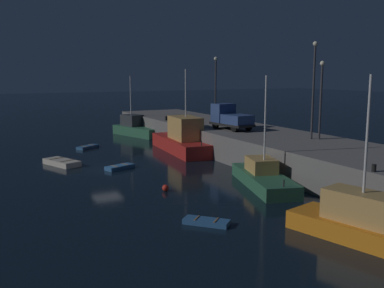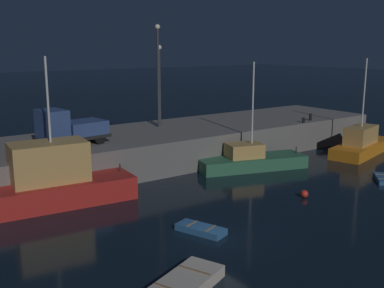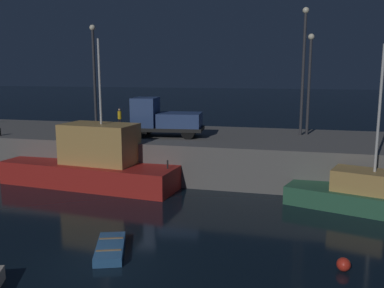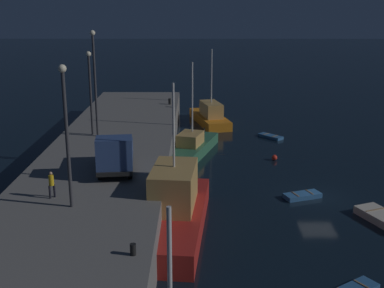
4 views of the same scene
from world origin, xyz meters
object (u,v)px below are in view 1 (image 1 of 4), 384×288
dockworker (231,116)px  lamp_post_west (216,85)px  dinghy_orange_near (62,162)px  rowboat_white_mid (88,147)px  dinghy_red_small (120,167)px  lamp_post_central (321,93)px  fishing_boat_orange (369,225)px  mooring_buoy_near (165,188)px  utility_truck (230,118)px  rowboat_blue_far (206,222)px  lamp_post_east (314,83)px  bollard_west (166,118)px  fishing_boat_white (184,140)px  fishing_boat_blue (263,177)px  fishing_trawler_red (137,128)px  bollard_east (374,168)px

dockworker → lamp_post_west: bearing=-132.4°
dinghy_orange_near → rowboat_white_mid: dinghy_orange_near is taller
dinghy_red_small → lamp_post_central: bearing=64.8°
fishing_boat_orange → dockworker: (-29.18, 10.03, 2.62)m
dinghy_orange_near → mooring_buoy_near: dinghy_orange_near is taller
utility_truck → dockworker: bearing=146.6°
utility_truck → dockworker: (-4.54, 3.00, -0.36)m
dinghy_red_small → rowboat_blue_far: size_ratio=1.10×
lamp_post_east → lamp_post_central: 1.12m
rowboat_white_mid → mooring_buoy_near: bearing=1.4°
rowboat_white_mid → bollard_west: 10.79m
dinghy_orange_near → fishing_boat_white: bearing=94.9°
lamp_post_central → lamp_post_east: bearing=-130.9°
fishing_boat_blue → utility_truck: bearing=158.8°
dockworker → fishing_trawler_red: bearing=-151.5°
fishing_boat_orange → dinghy_red_small: fishing_boat_orange is taller
utility_truck → lamp_post_east: bearing=17.6°
mooring_buoy_near → lamp_post_east: size_ratio=0.06×
fishing_boat_orange → utility_truck: (-24.64, 7.04, 2.97)m
fishing_boat_blue → dinghy_orange_near: 19.42m
fishing_boat_white → rowboat_blue_far: (21.74, -9.18, -1.20)m
mooring_buoy_near → lamp_post_central: size_ratio=0.07×
bollard_east → dinghy_orange_near: bearing=-148.5°
dockworker → fishing_boat_blue: bearing=-24.7°
lamp_post_east → dockworker: size_ratio=5.51×
fishing_trawler_red → fishing_boat_orange: fishing_boat_orange is taller
fishing_trawler_red → rowboat_white_mid: (7.43, -8.70, -0.82)m
fishing_boat_orange → rowboat_blue_far: size_ratio=3.51×
fishing_boat_orange → utility_truck: size_ratio=1.74×
dinghy_red_small → utility_truck: (-2.02, 12.98, 3.72)m
lamp_post_west → dockworker: (1.30, 1.43, -3.69)m
mooring_buoy_near → fishing_trawler_red: bearing=164.0°
mooring_buoy_near → dockworker: bearing=135.1°
fishing_boat_white → dinghy_orange_near: 13.52m
rowboat_white_mid → bollard_east: bollard_east is taller
fishing_boat_blue → bollard_west: size_ratio=16.93×
bollard_west → lamp_post_central: bearing=15.7°
dinghy_red_small → fishing_boat_white: bearing=120.3°
fishing_boat_orange → dinghy_red_small: 23.40m
lamp_post_west → bollard_west: 8.07m
lamp_post_west → lamp_post_east: 15.21m
rowboat_white_mid → lamp_post_central: 26.68m
rowboat_blue_far → utility_truck: bearing=144.6°
lamp_post_east → dockworker: (-13.83, 0.06, -4.15)m
fishing_boat_blue → bollard_east: 8.96m
dockworker → fishing_boat_white: bearing=-79.6°
fishing_trawler_red → dockworker: size_ratio=5.57×
rowboat_white_mid → utility_truck: (10.29, 12.86, 3.74)m
fishing_boat_orange → bollard_west: bearing=172.8°
fishing_trawler_red → dinghy_orange_near: size_ratio=2.07×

